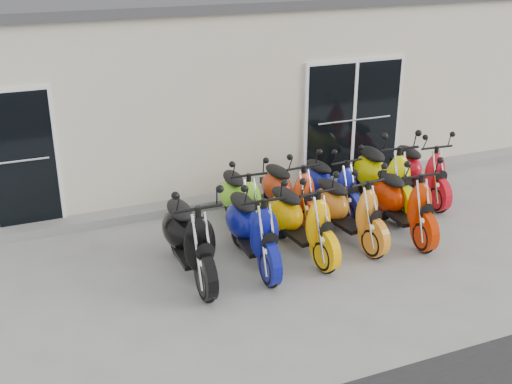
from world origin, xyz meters
TOP-DOWN VIEW (x-y plane):
  - ground at (0.00, 0.00)m, footprint 80.00×80.00m
  - building at (0.00, 5.20)m, footprint 14.00×6.00m
  - front_step at (0.00, 2.02)m, footprint 14.00×0.40m
  - door_left at (-3.20, 2.17)m, footprint 1.07×0.08m
  - door_right at (2.60, 2.17)m, footprint 2.02×0.08m
  - scooter_front_black at (-1.31, -0.20)m, footprint 0.75×2.03m
  - scooter_front_blue at (-0.39, -0.20)m, footprint 0.79×1.97m
  - scooter_front_orange_a at (0.38, -0.17)m, footprint 0.88×1.96m
  - scooter_front_orange_b at (1.21, -0.09)m, footprint 0.91×1.92m
  - scooter_front_red at (2.13, -0.20)m, footprint 0.84×1.95m
  - scooter_back_green at (-0.14, 0.88)m, footprint 0.80×1.88m
  - scooter_back_red at (0.70, 0.88)m, footprint 0.80×1.88m
  - scooter_back_blue at (1.47, 0.91)m, footprint 0.79×1.83m
  - scooter_back_yellow at (2.38, 0.76)m, footprint 0.96×2.14m
  - scooter_back_extra at (3.23, 0.88)m, footprint 0.80×1.88m

SIDE VIEW (x-z plane):
  - ground at x=0.00m, z-range 0.00..0.00m
  - front_step at x=0.00m, z-range 0.00..0.15m
  - scooter_back_blue at x=1.47m, z-range 0.00..1.32m
  - scooter_back_green at x=-0.14m, z-range 0.00..1.35m
  - scooter_back_extra at x=3.23m, z-range 0.00..1.35m
  - scooter_back_red at x=0.70m, z-range 0.00..1.36m
  - scooter_front_orange_b at x=1.21m, z-range 0.00..1.37m
  - scooter_front_orange_a at x=0.38m, z-range 0.00..1.40m
  - scooter_front_red at x=2.13m, z-range 0.00..1.41m
  - scooter_front_blue at x=-0.39m, z-range 0.00..1.44m
  - scooter_front_black at x=-1.31m, z-range 0.00..1.50m
  - scooter_back_yellow at x=2.38m, z-range 0.00..1.53m
  - door_left at x=-3.20m, z-range 0.15..2.37m
  - door_right at x=2.60m, z-range 0.15..2.37m
  - building at x=0.00m, z-range 0.00..3.20m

